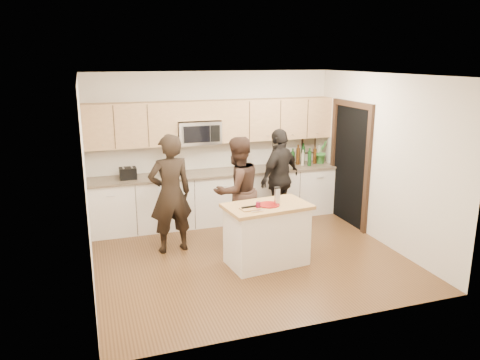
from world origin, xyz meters
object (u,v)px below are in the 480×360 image
object	(u,v)px
woman_left	(170,194)
woman_right	(280,178)
island	(267,234)
toaster	(128,173)
woman_center	(237,191)

from	to	relation	value
woman_left	woman_right	distance (m)	2.10
island	toaster	xyz separation A→B (m)	(-1.74, 1.97, 0.58)
island	woman_right	bearing A→B (deg)	54.19
toaster	island	bearing A→B (deg)	-48.52
toaster	woman_center	size ratio (longest dim) A/B	0.16
toaster	woman_right	distance (m)	2.62
toaster	woman_center	distance (m)	1.92
toaster	woman_right	bearing A→B (deg)	-11.94
woman_left	woman_center	size ratio (longest dim) A/B	1.06
island	toaster	world-z (taller)	toaster
woman_center	woman_right	size ratio (longest dim) A/B	0.99
woman_center	woman_right	bearing A→B (deg)	-170.29
woman_center	woman_left	bearing A→B (deg)	-17.98
woman_center	woman_right	xyz separation A→B (m)	(0.96, 0.51, 0.01)
woman_left	woman_center	world-z (taller)	woman_left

